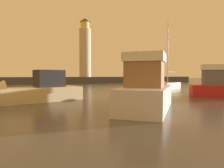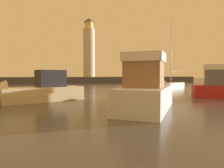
{
  "view_description": "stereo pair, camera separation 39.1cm",
  "coord_description": "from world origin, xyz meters",
  "px_view_note": "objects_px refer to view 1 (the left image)",
  "views": [
    {
      "loc": [
        -6.54,
        -0.78,
        2.39
      ],
      "look_at": [
        -1.16,
        13.67,
        1.7
      ],
      "focal_mm": 32.85,
      "sensor_mm": 36.0,
      "label": 1
    },
    {
      "loc": [
        -6.17,
        -0.91,
        2.39
      ],
      "look_at": [
        -1.16,
        13.67,
        1.7
      ],
      "focal_mm": 32.85,
      "sensor_mm": 36.0,
      "label": 2
    }
  ],
  "objects_px": {
    "lighthouse": "(85,49)",
    "sailboat_moored": "(169,85)",
    "motorboat_2": "(150,91)",
    "motorboat_1": "(27,92)",
    "mooring_buoy": "(114,95)"
  },
  "relations": [
    {
      "from": "lighthouse",
      "to": "sailboat_moored",
      "type": "distance_m",
      "value": 30.39
    },
    {
      "from": "sailboat_moored",
      "to": "motorboat_2",
      "type": "bearing_deg",
      "value": -129.69
    },
    {
      "from": "motorboat_1",
      "to": "motorboat_2",
      "type": "bearing_deg",
      "value": -34.67
    },
    {
      "from": "lighthouse",
      "to": "motorboat_1",
      "type": "xyz_separation_m",
      "value": [
        -14.04,
        -38.38,
        -8.83
      ]
    },
    {
      "from": "lighthouse",
      "to": "mooring_buoy",
      "type": "xyz_separation_m",
      "value": [
        -6.07,
        -38.73,
        -9.35
      ]
    },
    {
      "from": "lighthouse",
      "to": "motorboat_1",
      "type": "height_order",
      "value": "lighthouse"
    },
    {
      "from": "motorboat_2",
      "to": "mooring_buoy",
      "type": "bearing_deg",
      "value": 97.29
    },
    {
      "from": "mooring_buoy",
      "to": "lighthouse",
      "type": "bearing_deg",
      "value": 81.09
    },
    {
      "from": "sailboat_moored",
      "to": "mooring_buoy",
      "type": "xyz_separation_m",
      "value": [
        -14.58,
        -11.03,
        -0.21
      ]
    },
    {
      "from": "lighthouse",
      "to": "sailboat_moored",
      "type": "bearing_deg",
      "value": -72.91
    },
    {
      "from": "sailboat_moored",
      "to": "mooring_buoy",
      "type": "distance_m",
      "value": 18.29
    },
    {
      "from": "motorboat_1",
      "to": "mooring_buoy",
      "type": "distance_m",
      "value": 8.0
    },
    {
      "from": "lighthouse",
      "to": "mooring_buoy",
      "type": "distance_m",
      "value": 40.31
    },
    {
      "from": "motorboat_1",
      "to": "sailboat_moored",
      "type": "xyz_separation_m",
      "value": [
        22.56,
        10.68,
        -0.31
      ]
    },
    {
      "from": "lighthouse",
      "to": "motorboat_1",
      "type": "relative_size",
      "value": 1.78
    }
  ]
}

